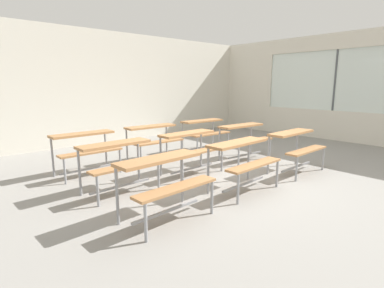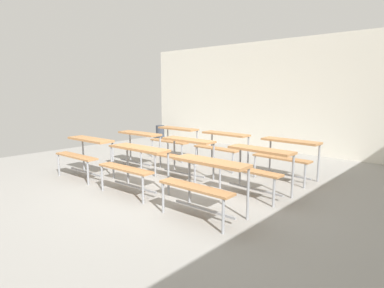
# 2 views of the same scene
# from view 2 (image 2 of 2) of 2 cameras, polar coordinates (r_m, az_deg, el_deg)

# --- Properties ---
(ground) EXTENTS (10.00, 9.00, 0.05)m
(ground) POSITION_cam_2_polar(r_m,az_deg,el_deg) (5.60, -3.50, -8.11)
(ground) COLOR gray
(wall_back) EXTENTS (10.00, 0.12, 3.00)m
(wall_back) POSITION_cam_2_polar(r_m,az_deg,el_deg) (9.09, 17.14, 8.03)
(wall_back) COLOR silver
(wall_back) RESTS_ON ground
(desk_bench_r0c0) EXTENTS (1.12, 0.64, 0.74)m
(desk_bench_r0c0) POSITION_cam_2_polar(r_m,az_deg,el_deg) (6.54, -18.19, -0.70)
(desk_bench_r0c0) COLOR #A87547
(desk_bench_r0c0) RESTS_ON ground
(desk_bench_r0c1) EXTENTS (1.12, 0.64, 0.74)m
(desk_bench_r0c1) POSITION_cam_2_polar(r_m,az_deg,el_deg) (5.35, -9.96, -2.57)
(desk_bench_r0c1) COLOR #A87547
(desk_bench_r0c1) RESTS_ON ground
(desk_bench_r0c2) EXTENTS (1.11, 0.61, 0.74)m
(desk_bench_r0c2) POSITION_cam_2_polar(r_m,az_deg,el_deg) (4.29, 2.41, -5.46)
(desk_bench_r0c2) COLOR #A87547
(desk_bench_r0c2) RESTS_ON ground
(desk_bench_r1c0) EXTENTS (1.12, 0.62, 0.74)m
(desk_bench_r1c0) POSITION_cam_2_polar(r_m,az_deg,el_deg) (7.18, -9.86, 0.51)
(desk_bench_r1c0) COLOR #A87547
(desk_bench_r1c0) RESTS_ON ground
(desk_bench_r1c1) EXTENTS (1.12, 0.62, 0.74)m
(desk_bench_r1c1) POSITION_cam_2_polar(r_m,az_deg,el_deg) (6.14, -1.31, -0.87)
(desk_bench_r1c1) COLOR #A87547
(desk_bench_r1c1) RESTS_ON ground
(desk_bench_r1c2) EXTENTS (1.13, 0.64, 0.74)m
(desk_bench_r1c2) POSITION_cam_2_polar(r_m,az_deg,el_deg) (5.25, 11.32, -2.85)
(desk_bench_r1c2) COLOR #A87547
(desk_bench_r1c2) RESTS_ON ground
(desk_bench_r2c0) EXTENTS (1.11, 0.61, 0.74)m
(desk_bench_r2c0) POSITION_cam_2_polar(r_m,az_deg,el_deg) (7.98, -3.01, 1.54)
(desk_bench_r2c0) COLOR #A87547
(desk_bench_r2c0) RESTS_ON ground
(desk_bench_r2c1) EXTENTS (1.11, 0.61, 0.74)m
(desk_bench_r2c1) POSITION_cam_2_polar(r_m,az_deg,el_deg) (7.04, 5.39, 0.44)
(desk_bench_r2c1) COLOR #A87547
(desk_bench_r2c1) RESTS_ON ground
(desk_bench_r2c2) EXTENTS (1.12, 0.63, 0.74)m
(desk_bench_r2c2) POSITION_cam_2_polar(r_m,az_deg,el_deg) (6.29, 16.43, -1.01)
(desk_bench_r2c2) COLOR #A87547
(desk_bench_r2c2) RESTS_ON ground
(trash_bin) EXTENTS (0.29, 0.29, 0.46)m
(trash_bin) POSITION_cam_2_polar(r_m,az_deg,el_deg) (11.24, -5.63, 2.11)
(trash_bin) COLOR #333842
(trash_bin) RESTS_ON ground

